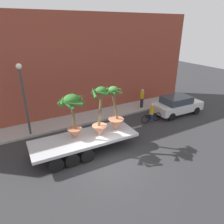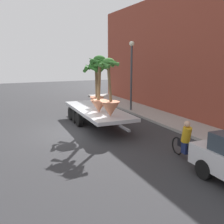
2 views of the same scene
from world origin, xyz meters
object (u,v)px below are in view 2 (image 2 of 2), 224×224
at_px(potted_palm_rear, 110,96).
at_px(street_lamp, 131,67).
at_px(potted_palm_middle, 99,89).
at_px(cyclist, 186,142).
at_px(potted_palm_front, 97,80).
at_px(flatbed_trailer, 96,112).

bearing_deg(potted_palm_rear, street_lamp, 141.45).
relative_size(potted_palm_rear, potted_palm_middle, 0.96).
height_order(potted_palm_rear, cyclist, potted_palm_rear).
xyz_separation_m(potted_palm_middle, cyclist, (5.19, 1.54, -1.59)).
height_order(potted_palm_rear, street_lamp, street_lamp).
distance_m(potted_palm_middle, potted_palm_front, 1.57).
xyz_separation_m(cyclist, street_lamp, (-8.72, 2.28, 2.56)).
relative_size(potted_palm_front, street_lamp, 0.56).
height_order(potted_palm_rear, potted_palm_middle, potted_palm_middle).
relative_size(flatbed_trailer, potted_palm_front, 2.71).
height_order(potted_palm_front, street_lamp, street_lamp).
bearing_deg(potted_palm_middle, potted_palm_rear, 7.42).
distance_m(flatbed_trailer, potted_palm_middle, 1.94).
height_order(flatbed_trailer, potted_palm_front, potted_palm_front).
distance_m(flatbed_trailer, street_lamp, 4.93).
bearing_deg(cyclist, potted_palm_middle, -163.42).
distance_m(potted_palm_rear, cyclist, 4.52).
bearing_deg(potted_palm_rear, cyclist, 18.90).
relative_size(potted_palm_rear, cyclist, 1.56).
relative_size(flatbed_trailer, cyclist, 3.95).
bearing_deg(cyclist, flatbed_trailer, -168.49).
relative_size(flatbed_trailer, street_lamp, 1.50).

